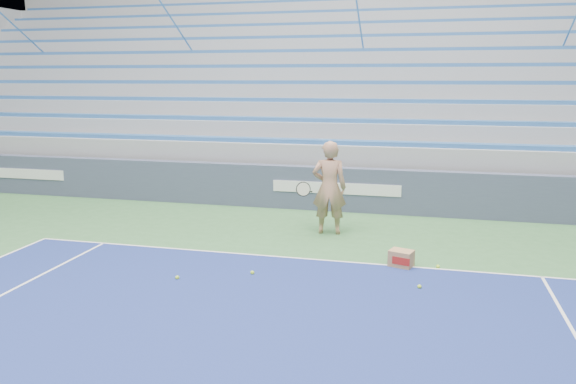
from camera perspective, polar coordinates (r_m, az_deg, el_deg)
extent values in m
cube|color=white|center=(10.44, 1.48, -6.76)|extent=(10.97, 0.05, 0.00)
cube|color=#3E455E|center=(14.11, 4.96, 0.30)|extent=(30.00, 0.30, 1.10)
cube|color=white|center=(17.70, -25.29, 1.68)|extent=(2.60, 0.02, 0.28)
cube|color=white|center=(13.95, 4.86, 0.38)|extent=(3.20, 0.02, 0.28)
cube|color=#93959B|center=(18.56, 7.14, 2.96)|extent=(30.00, 8.50, 1.10)
cube|color=#93959B|center=(18.46, 7.20, 5.42)|extent=(30.00, 8.50, 0.50)
cube|color=#2C5B9F|center=(14.60, 5.45, 5.06)|extent=(29.60, 0.42, 0.11)
cube|color=#93959B|center=(18.83, 7.39, 7.06)|extent=(30.00, 7.65, 0.50)
cube|color=#2C5B9F|center=(15.40, 5.95, 7.25)|extent=(29.60, 0.42, 0.11)
cube|color=#93959B|center=(19.22, 7.58, 8.64)|extent=(30.00, 6.80, 0.50)
cube|color=#2C5B9F|center=(16.21, 6.41, 9.22)|extent=(29.60, 0.42, 0.11)
cube|color=#93959B|center=(19.63, 7.75, 10.15)|extent=(30.00, 5.95, 0.50)
cube|color=#2C5B9F|center=(17.04, 6.83, 11.01)|extent=(29.60, 0.42, 0.11)
cube|color=#93959B|center=(20.05, 7.93, 11.60)|extent=(30.00, 5.10, 0.50)
cube|color=#2C5B9F|center=(17.89, 7.21, 12.62)|extent=(29.60, 0.42, 0.11)
cube|color=#93959B|center=(20.48, 8.09, 13.00)|extent=(30.00, 4.25, 0.50)
cube|color=#2C5B9F|center=(18.75, 7.56, 14.09)|extent=(29.60, 0.42, 0.11)
cube|color=#93959B|center=(20.92, 8.26, 14.33)|extent=(30.00, 3.40, 0.50)
cube|color=#2C5B9F|center=(19.62, 7.89, 15.42)|extent=(29.60, 0.42, 0.11)
cube|color=#93959B|center=(21.37, 8.41, 15.61)|extent=(30.00, 2.55, 0.50)
cube|color=#2C5B9F|center=(20.50, 8.19, 16.65)|extent=(29.60, 0.42, 0.11)
cube|color=#93959B|center=(21.83, 8.57, 16.83)|extent=(30.00, 1.70, 0.50)
cube|color=#2C5B9F|center=(21.39, 8.47, 17.77)|extent=(29.60, 0.42, 0.11)
cube|color=#93959B|center=(22.31, 8.71, 18.00)|extent=(30.00, 0.85, 0.50)
cube|color=#93959B|center=(22.88, 8.71, 12.31)|extent=(31.00, 0.40, 7.30)
cylinder|color=#3476B7|center=(23.09, -24.65, 13.78)|extent=(0.05, 8.53, 5.04)
cylinder|color=#3476B7|center=(19.99, -10.52, 15.11)|extent=(0.05, 8.53, 5.04)
cylinder|color=#3476B7|center=(18.40, 7.46, 15.53)|extent=(0.05, 8.53, 5.04)
cylinder|color=#3476B7|center=(18.69, 26.68, 14.37)|extent=(0.05, 8.53, 5.04)
imported|color=tan|center=(11.94, 4.21, 0.45)|extent=(0.78, 0.56, 2.00)
cylinder|color=black|center=(11.77, 2.33, 0.06)|extent=(0.12, 0.27, 0.08)
cylinder|color=beige|center=(11.50, 1.56, 0.30)|extent=(0.29, 0.16, 0.28)
torus|color=black|center=(11.50, 1.56, 0.30)|extent=(0.31, 0.18, 0.30)
cube|color=#A4784F|center=(10.20, 11.43, -6.64)|extent=(0.47, 0.41, 0.30)
cube|color=#B21E19|center=(10.05, 11.39, -6.91)|extent=(0.31, 0.11, 0.13)
sphere|color=#BFF031|center=(9.66, -3.64, -8.18)|extent=(0.07, 0.07, 0.07)
sphere|color=#BFF031|center=(10.29, 14.98, -7.32)|extent=(0.07, 0.07, 0.07)
sphere|color=#BFF031|center=(9.27, 13.21, -9.35)|extent=(0.07, 0.07, 0.07)
sphere|color=#BFF031|center=(9.60, -11.19, -8.52)|extent=(0.07, 0.07, 0.07)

